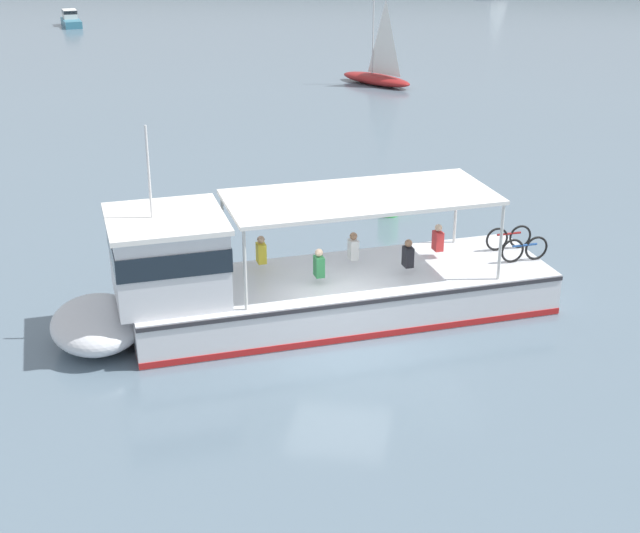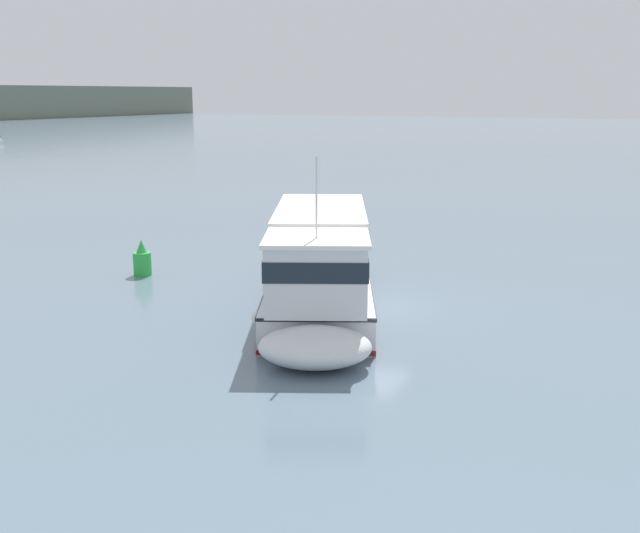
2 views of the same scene
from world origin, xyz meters
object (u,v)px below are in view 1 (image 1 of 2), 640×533
motorboat_outer_anchorage (71,19)px  channel_buoy (389,199)px  ferry_main (281,285)px  sailboat_mid_channel (377,75)px

motorboat_outer_anchorage → channel_buoy: channel_buoy is taller
ferry_main → motorboat_outer_anchorage: size_ratio=3.40×
ferry_main → channel_buoy: size_ratio=9.14×
channel_buoy → ferry_main: bearing=-102.6°
ferry_main → sailboat_mid_channel: sailboat_mid_channel is taller
ferry_main → sailboat_mid_channel: size_ratio=2.37×
motorboat_outer_anchorage → channel_buoy: 51.57m
motorboat_outer_anchorage → sailboat_mid_channel: bearing=-36.6°
sailboat_mid_channel → ferry_main: bearing=-88.6°
ferry_main → channel_buoy: 8.91m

